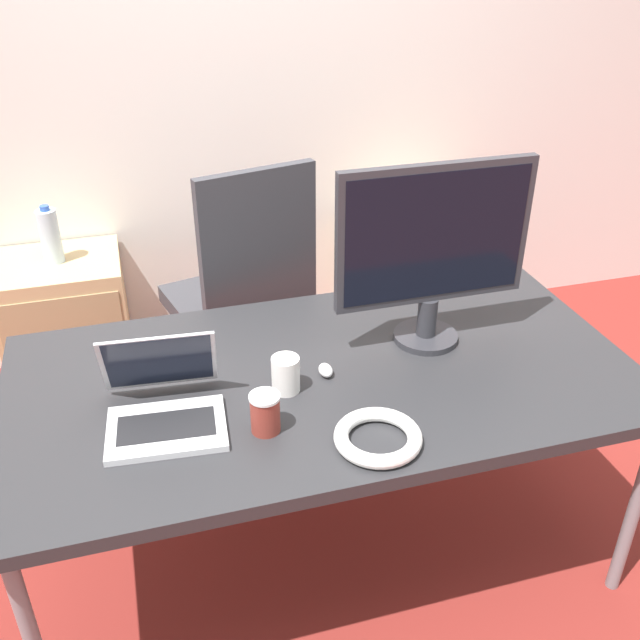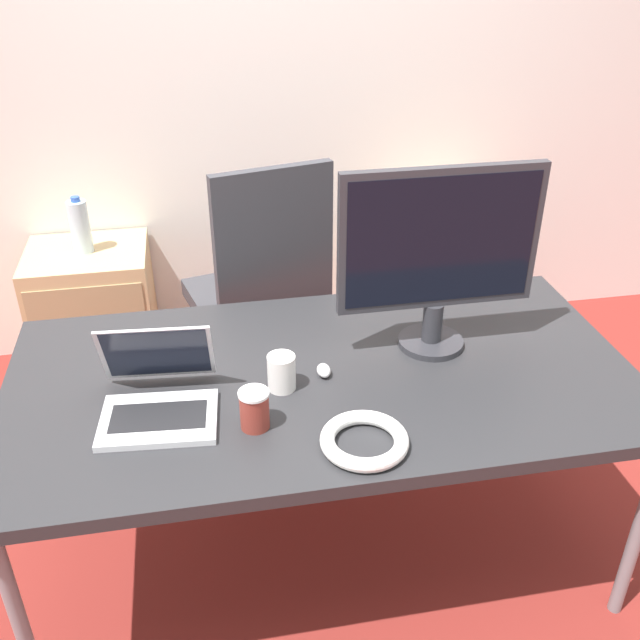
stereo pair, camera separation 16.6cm
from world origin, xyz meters
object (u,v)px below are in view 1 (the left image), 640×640
office_chair (243,322)px  coffee_cup_white (286,374)px  mouse (325,370)px  coffee_cup_brown (265,413)px  cabinet_right (406,280)px  monitor (433,248)px  water_bottle (50,236)px  cabinet_left (69,325)px  laptop_center (164,405)px  cable_coil (378,437)px

office_chair → coffee_cup_white: size_ratio=10.72×
mouse → coffee_cup_brown: size_ratio=0.55×
mouse → cabinet_right: bearing=57.9°
monitor → coffee_cup_white: bearing=-163.8°
office_chair → water_bottle: bearing=149.9°
office_chair → cabinet_left: bearing=150.0°
water_bottle → cabinet_left: bearing=-90.0°
coffee_cup_white → coffee_cup_brown: coffee_cup_brown is taller
cabinet_left → water_bottle: (0.00, 0.00, 0.42)m
cabinet_right → coffee_cup_white: size_ratio=5.85×
coffee_cup_white → coffee_cup_brown: (-0.09, -0.16, 0.00)m
cabinet_right → coffee_cup_brown: (-0.99, -1.43, 0.46)m
laptop_center → coffee_cup_brown: (0.24, -0.11, 0.01)m
office_chair → cable_coil: office_chair is taller
laptop_center → office_chair: bearing=68.4°
office_chair → monitor: 1.04m
coffee_cup_white → laptop_center: bearing=-172.9°
office_chair → laptop_center: size_ratio=3.40×
monitor → cable_coil: size_ratio=2.65×
water_bottle → mouse: (0.79, -1.24, 0.00)m
monitor → coffee_cup_white: size_ratio=5.64×
laptop_center → mouse: size_ratio=5.51×
mouse → cable_coil: cable_coil is taller
coffee_cup_white → cable_coil: bearing=-59.6°
office_chair → mouse: size_ratio=18.71×
water_bottle → mouse: 1.47m
monitor → mouse: size_ratio=9.84×
cabinet_right → coffee_cup_brown: 1.80m
cabinet_left → laptop_center: laptop_center is taller
cabinet_right → monitor: 1.41m
cabinet_left → coffee_cup_white: 1.51m
water_bottle → coffee_cup_brown: 1.54m
laptop_center → monitor: 0.87m
monitor → mouse: (-0.35, -0.10, -0.29)m
cabinet_left → mouse: 1.53m
laptop_center → monitor: (0.81, 0.18, 0.26)m
laptop_center → coffee_cup_white: 0.34m
cabinet_left → coffee_cup_white: coffee_cup_white is taller
mouse → monitor: bearing=15.6°
cabinet_right → coffee_cup_brown: bearing=-124.7°
cabinet_left → coffee_cup_brown: size_ratio=5.62×
water_bottle → coffee_cup_brown: (0.58, -1.43, 0.04)m
water_bottle → coffee_cup_white: size_ratio=2.32×
cabinet_right → water_bottle: water_bottle is taller
office_chair → coffee_cup_brown: 1.09m
laptop_center → water_bottle: bearing=104.2°
coffee_cup_brown → cabinet_left: bearing=112.0°
cabinet_left → coffee_cup_white: size_ratio=5.85×
laptop_center → coffee_cup_white: bearing=7.1°
laptop_center → mouse: laptop_center is taller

